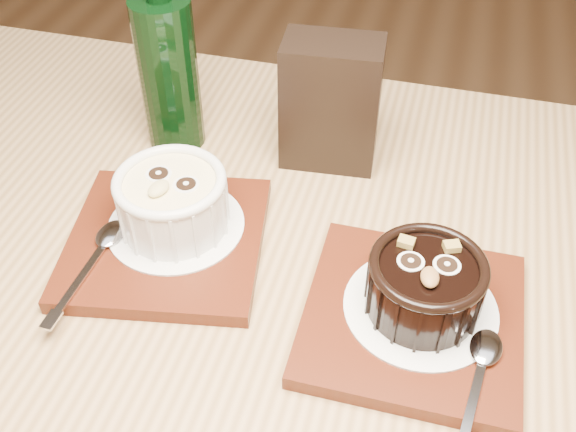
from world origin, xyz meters
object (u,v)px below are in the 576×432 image
green_bottle (168,69)px  ramekin_dark (425,283)px  tray_left (166,241)px  ramekin_white (172,199)px  condiment_stand (331,103)px  table (267,368)px  tray_right (412,318)px

green_bottle → ramekin_dark: bearing=-32.8°
tray_left → ramekin_dark: 0.25m
ramekin_white → condiment_stand: size_ratio=0.74×
ramekin_dark → condiment_stand: condiment_stand is taller
ramekin_white → green_bottle: green_bottle is taller
table → condiment_stand: size_ratio=8.61×
tray_left → ramekin_white: bearing=71.6°
table → condiment_stand: 0.28m
table → ramekin_dark: bearing=9.3°
table → tray_right: (0.13, 0.02, 0.10)m
ramekin_white → tray_right: ramekin_white is taller
table → tray_left: tray_left is taller
table → green_bottle: 0.32m
table → tray_left: size_ratio=6.70×
tray_left → green_bottle: bearing=108.1°
tray_left → green_bottle: (-0.05, 0.16, 0.08)m
ramekin_dark → condiment_stand: size_ratio=0.69×
tray_right → condiment_stand: condiment_stand is taller
tray_left → ramekin_dark: (0.24, -0.03, 0.04)m
ramekin_white → ramekin_dark: (0.24, -0.04, -0.00)m
tray_right → green_bottle: bearing=145.9°
tray_left → condiment_stand: bearing=55.7°
condiment_stand → green_bottle: green_bottle is taller
table → tray_right: tray_right is taller
tray_left → ramekin_white: size_ratio=1.74×
ramekin_white → green_bottle: size_ratio=0.44×
ramekin_dark → tray_right: bearing=-135.8°
table → green_bottle: green_bottle is taller
tray_left → green_bottle: 0.19m
ramekin_white → condiment_stand: (0.11, 0.16, 0.02)m
ramekin_white → ramekin_dark: 0.24m
table → ramekin_white: size_ratio=11.66×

